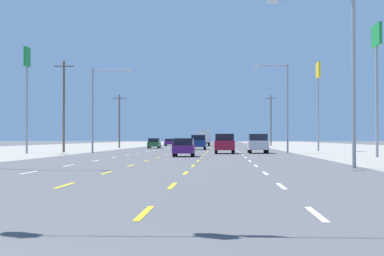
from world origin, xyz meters
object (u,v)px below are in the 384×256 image
pole_sign_left_row_2 (27,75)px  streetlight_left_row_1 (97,103)px  hatchback_center_turn_nearest (184,147)px  pole_sign_right_row_1 (377,53)px  suv_center_turn_midfar (199,142)px  streetlight_right_row_1 (284,101)px  suv_far_right_mid (258,143)px  suv_inner_right_near (225,143)px  streetlight_right_row_0 (344,65)px  pole_sign_right_row_2 (318,83)px  hatchback_far_left_far (154,143)px  box_truck_center_turn_farther (204,137)px  sedan_far_left_farthest (169,142)px

pole_sign_left_row_2 → streetlight_left_row_1: (6.86, 1.88, -2.75)m
hatchback_center_turn_nearest → pole_sign_right_row_1: 17.59m
suv_center_turn_midfar → streetlight_right_row_1: bearing=-64.1°
suv_far_right_mid → suv_inner_right_near: bearing=-155.6°
streetlight_right_row_0 → suv_inner_right_near: bearing=101.0°
pole_sign_right_row_2 → streetlight_right_row_1: (-5.20, -11.33, -2.83)m
pole_sign_right_row_1 → streetlight_right_row_1: 15.24m
pole_sign_right_row_2 → suv_inner_right_near: bearing=-130.3°
suv_center_turn_midfar → streetlight_left_row_1: (-9.92, -19.70, 4.18)m
suv_inner_right_near → pole_sign_right_row_2: 18.95m
suv_far_right_mid → streetlight_right_row_0: 32.78m
hatchback_far_left_far → box_truck_center_turn_farther: bearing=77.4°
box_truck_center_turn_farther → pole_sign_left_row_2: size_ratio=0.66×
sedan_far_left_farthest → hatchback_far_left_far: bearing=-89.6°
suv_far_right_mid → hatchback_far_left_far: size_ratio=1.26×
streetlight_right_row_1 → pole_sign_left_row_2: bearing=-175.9°
hatchback_center_turn_nearest → box_truck_center_turn_farther: box_truck_center_turn_farther is taller
pole_sign_right_row_2 → streetlight_right_row_1: 12.78m
streetlight_right_row_0 → streetlight_right_row_1: 32.90m
suv_inner_right_near → pole_sign_left_row_2: pole_sign_left_row_2 is taller
pole_sign_left_row_2 → streetlight_right_row_0: bearing=-49.8°
box_truck_center_turn_farther → streetlight_right_row_1: (9.98, -59.83, 3.52)m
suv_inner_right_near → pole_sign_left_row_2: 21.34m
box_truck_center_turn_farther → pole_sign_right_row_1: 75.45m
suv_far_right_mid → pole_sign_right_row_1: 17.49m
box_truck_center_turn_farther → streetlight_left_row_1: 60.68m
hatchback_center_turn_nearest → pole_sign_right_row_1: bearing=-2.5°
suv_inner_right_near → streetlight_right_row_1: streetlight_right_row_1 is taller
pole_sign_right_row_1 → streetlight_left_row_1: pole_sign_right_row_1 is taller
streetlight_right_row_1 → hatchback_center_turn_nearest: bearing=-126.7°
hatchback_center_turn_nearest → suv_far_right_mid: suv_far_right_mid is taller
sedan_far_left_farthest → pole_sign_right_row_1: size_ratio=0.41×
suv_far_right_mid → sedan_far_left_farthest: size_ratio=1.09×
suv_inner_right_near → pole_sign_left_row_2: size_ratio=0.45×
pole_sign_right_row_2 → streetlight_left_row_1: size_ratio=1.20×
suv_center_turn_midfar → box_truck_center_turn_farther: size_ratio=0.68×
sedan_far_left_farthest → suv_far_right_mid: bearing=-77.1°
hatchback_center_turn_nearest → sedan_far_left_farthest: 74.51m
hatchback_center_turn_nearest → suv_inner_right_near: size_ratio=0.80×
suv_inner_right_near → streetlight_right_row_0: 31.72m
suv_center_turn_midfar → pole_sign_left_row_2: bearing=-127.9°
sedan_far_left_farthest → streetlight_left_row_1: (-2.59, -61.26, 4.45)m
pole_sign_right_row_2 → streetlight_left_row_1: 27.32m
suv_inner_right_near → streetlight_right_row_1: 7.80m
pole_sign_right_row_2 → box_truck_center_turn_farther: bearing=107.4°
suv_inner_right_near → hatchback_far_left_far: bearing=108.2°
suv_inner_right_near → streetlight_left_row_1: size_ratio=0.55×
suv_far_right_mid → streetlight_left_row_1: streetlight_left_row_1 is taller
pole_sign_right_row_2 → pole_sign_left_row_2: bearing=-157.3°
suv_far_right_mid → sedan_far_left_farthest: 63.37m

